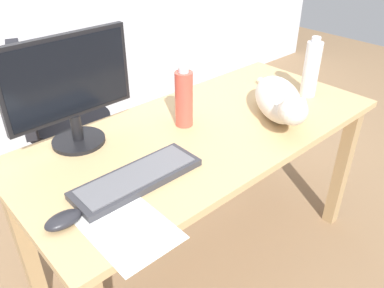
# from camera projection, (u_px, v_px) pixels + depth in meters

# --- Properties ---
(ground_plane) EXTENTS (8.00, 8.00, 0.00)m
(ground_plane) POSITION_uv_depth(u_px,v_px,m) (202.00, 254.00, 1.97)
(ground_plane) COLOR #846647
(desk) EXTENTS (1.54, 0.71, 0.74)m
(desk) POSITION_uv_depth(u_px,v_px,m) (204.00, 149.00, 1.63)
(desk) COLOR tan
(desk) RESTS_ON ground_plane
(office_chair) EXTENTS (0.51, 0.48, 0.95)m
(office_chair) POSITION_uv_depth(u_px,v_px,m) (63.00, 141.00, 2.11)
(office_chair) COLOR black
(office_chair) RESTS_ON ground_plane
(monitor) EXTENTS (0.48, 0.20, 0.41)m
(monitor) POSITION_uv_depth(u_px,v_px,m) (69.00, 88.00, 1.36)
(monitor) COLOR black
(monitor) RESTS_ON desk
(keyboard) EXTENTS (0.44, 0.15, 0.03)m
(keyboard) POSITION_uv_depth(u_px,v_px,m) (137.00, 178.00, 1.27)
(keyboard) COLOR #333338
(keyboard) RESTS_ON desk
(cat) EXTENTS (0.42, 0.49, 0.20)m
(cat) POSITION_uv_depth(u_px,v_px,m) (279.00, 100.00, 1.62)
(cat) COLOR silver
(cat) RESTS_ON desk
(computer_mouse) EXTENTS (0.11, 0.06, 0.04)m
(computer_mouse) POSITION_uv_depth(u_px,v_px,m) (63.00, 220.00, 1.09)
(computer_mouse) COLOR #232328
(computer_mouse) RESTS_ON desk
(paper_sheet) EXTENTS (0.21, 0.30, 0.00)m
(paper_sheet) POSITION_uv_depth(u_px,v_px,m) (127.00, 227.00, 1.09)
(paper_sheet) COLOR white
(paper_sheet) RESTS_ON desk
(water_bottle) EXTENTS (0.07, 0.07, 0.25)m
(water_bottle) POSITION_uv_depth(u_px,v_px,m) (184.00, 98.00, 1.54)
(water_bottle) COLOR #D84C3D
(water_bottle) RESTS_ON desk
(spray_bottle) EXTENTS (0.07, 0.07, 0.28)m
(spray_bottle) POSITION_uv_depth(u_px,v_px,m) (311.00, 69.00, 1.78)
(spray_bottle) COLOR silver
(spray_bottle) RESTS_ON desk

